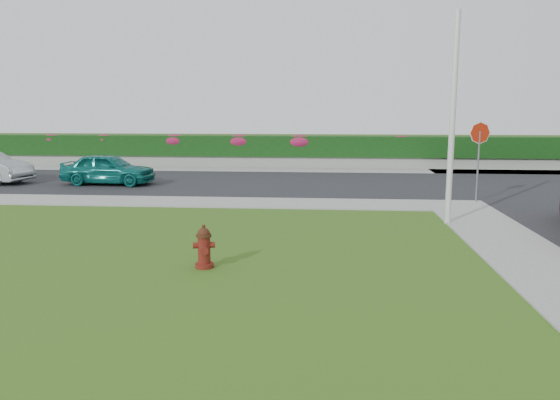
# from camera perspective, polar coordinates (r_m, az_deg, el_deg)

# --- Properties ---
(ground) EXTENTS (120.00, 120.00, 0.00)m
(ground) POSITION_cam_1_polar(r_m,az_deg,el_deg) (9.98, -10.83, -9.19)
(ground) COLOR black
(ground) RESTS_ON ground
(street_far) EXTENTS (26.00, 8.00, 0.04)m
(street_far) POSITION_cam_1_polar(r_m,az_deg,el_deg) (24.52, -13.39, 1.88)
(street_far) COLOR black
(street_far) RESTS_ON ground
(sidewalk_far) EXTENTS (24.00, 2.00, 0.04)m
(sidewalk_far) POSITION_cam_1_polar(r_m,az_deg,el_deg) (20.29, -20.44, -0.02)
(sidewalk_far) COLOR gray
(sidewalk_far) RESTS_ON ground
(curb_corner) EXTENTS (2.00, 2.00, 0.04)m
(curb_corner) POSITION_cam_1_polar(r_m,az_deg,el_deg) (18.89, 18.11, -0.56)
(curb_corner) COLOR gray
(curb_corner) RESTS_ON ground
(sidewalk_beyond) EXTENTS (34.00, 2.00, 0.04)m
(sidewalk_beyond) POSITION_cam_1_polar(r_m,az_deg,el_deg) (28.50, -2.57, 3.17)
(sidewalk_beyond) COLOR gray
(sidewalk_beyond) RESTS_ON ground
(retaining_wall) EXTENTS (34.00, 0.40, 0.60)m
(retaining_wall) POSITION_cam_1_polar(r_m,az_deg,el_deg) (29.95, -2.21, 4.02)
(retaining_wall) COLOR gray
(retaining_wall) RESTS_ON ground
(hedge) EXTENTS (32.00, 0.90, 1.10)m
(hedge) POSITION_cam_1_polar(r_m,az_deg,el_deg) (29.98, -2.20, 5.65)
(hedge) COLOR black
(hedge) RESTS_ON retaining_wall
(fire_hydrant) EXTENTS (0.46, 0.43, 0.88)m
(fire_hydrant) POSITION_cam_1_polar(r_m,az_deg,el_deg) (11.11, -7.95, -4.94)
(fire_hydrant) COLOR #510E0C
(fire_hydrant) RESTS_ON ground
(sedan_teal) EXTENTS (3.90, 1.74, 1.30)m
(sedan_teal) POSITION_cam_1_polar(r_m,az_deg,el_deg) (23.88, -17.52, 3.12)
(sedan_teal) COLOR #0D665F
(sedan_teal) RESTS_ON street_far
(utility_pole) EXTENTS (0.16, 0.16, 5.75)m
(utility_pole) POSITION_cam_1_polar(r_m,az_deg,el_deg) (15.68, 17.58, 8.00)
(utility_pole) COLOR silver
(utility_pole) RESTS_ON ground
(stop_sign) EXTENTS (0.73, 0.22, 2.75)m
(stop_sign) POSITION_cam_1_polar(r_m,az_deg,el_deg) (19.56, 20.11, 5.68)
(stop_sign) COLOR slate
(stop_sign) RESTS_ON ground
(flower_clump_a) EXTENTS (1.13, 0.73, 0.57)m
(flower_clump_a) POSITION_cam_1_polar(r_m,az_deg,el_deg) (33.38, -22.75, 5.88)
(flower_clump_a) COLOR #A91D3F
(flower_clump_a) RESTS_ON hedge
(flower_clump_b) EXTENTS (1.11, 0.72, 0.56)m
(flower_clump_b) POSITION_cam_1_polar(r_m,az_deg,el_deg) (32.09, -17.89, 6.04)
(flower_clump_b) COLOR #A91D3F
(flower_clump_b) RESTS_ON hedge
(flower_clump_c) EXTENTS (1.35, 0.87, 0.67)m
(flower_clump_c) POSITION_cam_1_polar(r_m,az_deg,el_deg) (30.79, -10.97, 6.11)
(flower_clump_c) COLOR #A91D3F
(flower_clump_c) RESTS_ON hedge
(flower_clump_d) EXTENTS (1.41, 0.91, 0.71)m
(flower_clump_d) POSITION_cam_1_polar(r_m,az_deg,el_deg) (30.02, -4.28, 6.15)
(flower_clump_d) COLOR #A91D3F
(flower_clump_d) RESTS_ON hedge
(flower_clump_e) EXTENTS (1.48, 0.95, 0.74)m
(flower_clump_e) POSITION_cam_1_polar(r_m,az_deg,el_deg) (29.68, 2.05, 6.11)
(flower_clump_e) COLOR #A91D3F
(flower_clump_e) RESTS_ON hedge
(flower_clump_f) EXTENTS (1.09, 0.70, 0.54)m
(flower_clump_f) POSITION_cam_1_polar(r_m,az_deg,el_deg) (29.92, 12.55, 6.06)
(flower_clump_f) COLOR #A91D3F
(flower_clump_f) RESTS_ON hedge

